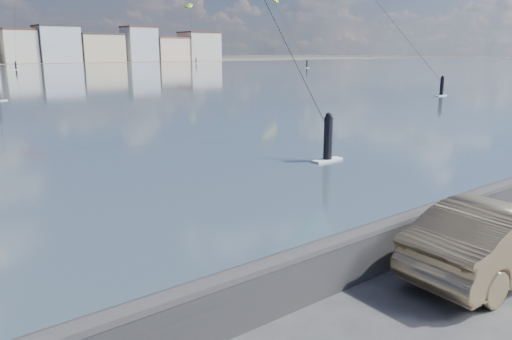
{
  "coord_description": "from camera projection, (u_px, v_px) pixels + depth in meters",
  "views": [
    {
      "loc": [
        -4.69,
        -3.17,
        4.4
      ],
      "look_at": [
        1.0,
        4.0,
        2.2
      ],
      "focal_mm": 35.0,
      "sensor_mm": 36.0,
      "label": 1
    }
  ],
  "objects": [
    {
      "name": "car_champagne",
      "position": [
        500.0,
        238.0,
        9.93
      ],
      "size": [
        4.71,
        1.82,
        1.53
      ],
      "primitive_type": "imported",
      "rotation": [
        0.0,
        0.0,
        1.53
      ],
      "color": "tan",
      "rests_on": "ground"
    },
    {
      "name": "seawall",
      "position": [
        257.0,
        289.0,
        8.2
      ],
      "size": [
        400.0,
        0.36,
        1.08
      ],
      "color": "#28282B",
      "rests_on": "ground"
    },
    {
      "name": "kitesurfer_8",
      "position": [
        189.0,
        6.0,
        169.35
      ],
      "size": [
        8.18,
        14.77,
        20.91
      ],
      "color": "#8CD826",
      "rests_on": "ground"
    }
  ]
}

